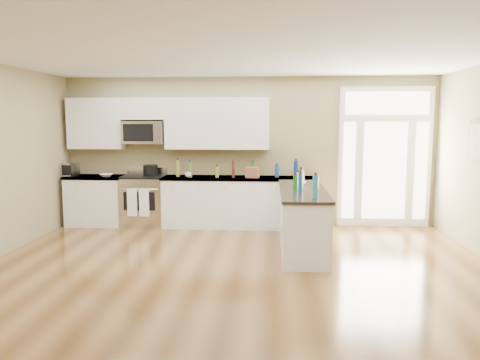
# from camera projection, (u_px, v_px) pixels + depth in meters

# --- Properties ---
(ground) EXTENTS (8.00, 8.00, 0.00)m
(ground) POSITION_uv_depth(u_px,v_px,m) (230.00, 303.00, 5.13)
(ground) COLOR #583818
(room_shell) EXTENTS (8.00, 8.00, 8.00)m
(room_shell) POSITION_uv_depth(u_px,v_px,m) (229.00, 147.00, 4.91)
(room_shell) COLOR #95895E
(room_shell) RESTS_ON ground
(back_cabinet_left) EXTENTS (1.10, 0.66, 0.94)m
(back_cabinet_left) POSITION_uv_depth(u_px,v_px,m) (97.00, 202.00, 8.91)
(back_cabinet_left) COLOR white
(back_cabinet_left) RESTS_ON ground
(back_cabinet_right) EXTENTS (2.85, 0.66, 0.94)m
(back_cabinet_right) POSITION_uv_depth(u_px,v_px,m) (239.00, 204.00, 8.73)
(back_cabinet_right) COLOR white
(back_cabinet_right) RESTS_ON ground
(peninsula_cabinet) EXTENTS (0.69, 2.32, 0.94)m
(peninsula_cabinet) POSITION_uv_depth(u_px,v_px,m) (302.00, 221.00, 7.23)
(peninsula_cabinet) COLOR white
(peninsula_cabinet) RESTS_ON ground
(upper_cabinet_left) EXTENTS (1.04, 0.33, 0.95)m
(upper_cabinet_left) POSITION_uv_depth(u_px,v_px,m) (96.00, 124.00, 8.87)
(upper_cabinet_left) COLOR white
(upper_cabinet_left) RESTS_ON room_shell
(upper_cabinet_right) EXTENTS (1.94, 0.33, 0.95)m
(upper_cabinet_right) POSITION_uv_depth(u_px,v_px,m) (217.00, 124.00, 8.71)
(upper_cabinet_right) COLOR white
(upper_cabinet_right) RESTS_ON room_shell
(upper_cabinet_short) EXTENTS (0.82, 0.33, 0.40)m
(upper_cabinet_short) POSITION_uv_depth(u_px,v_px,m) (144.00, 109.00, 8.77)
(upper_cabinet_short) COLOR white
(upper_cabinet_short) RESTS_ON room_shell
(microwave) EXTENTS (0.78, 0.41, 0.42)m
(microwave) POSITION_uv_depth(u_px,v_px,m) (144.00, 132.00, 8.79)
(microwave) COLOR silver
(microwave) RESTS_ON room_shell
(entry_door) EXTENTS (1.70, 0.10, 2.60)m
(entry_door) POSITION_uv_depth(u_px,v_px,m) (385.00, 157.00, 8.70)
(entry_door) COLOR white
(entry_door) RESTS_ON ground
(wall_art_near) EXTENTS (0.05, 0.58, 0.58)m
(wall_art_near) POSITION_uv_depth(u_px,v_px,m) (478.00, 140.00, 6.86)
(wall_art_near) COLOR black
(wall_art_near) RESTS_ON room_shell
(kitchen_range) EXTENTS (0.79, 0.70, 1.08)m
(kitchen_range) POSITION_uv_depth(u_px,v_px,m) (144.00, 200.00, 8.84)
(kitchen_range) COLOR silver
(kitchen_range) RESTS_ON ground
(stockpot) EXTENTS (0.32, 0.32, 0.21)m
(stockpot) POSITION_uv_depth(u_px,v_px,m) (151.00, 170.00, 8.85)
(stockpot) COLOR black
(stockpot) RESTS_ON kitchen_range
(toaster_oven) EXTENTS (0.36, 0.33, 0.25)m
(toaster_oven) POSITION_uv_depth(u_px,v_px,m) (69.00, 169.00, 8.79)
(toaster_oven) COLOR silver
(toaster_oven) RESTS_ON back_cabinet_left
(cardboard_box) EXTENTS (0.26, 0.21, 0.19)m
(cardboard_box) POSITION_uv_depth(u_px,v_px,m) (253.00, 172.00, 8.57)
(cardboard_box) COLOR brown
(cardboard_box) RESTS_ON back_cabinet_right
(bowl_left) EXTENTS (0.24, 0.24, 0.05)m
(bowl_left) POSITION_uv_depth(u_px,v_px,m) (106.00, 175.00, 8.71)
(bowl_left) COLOR white
(bowl_left) RESTS_ON back_cabinet_left
(bowl_peninsula) EXTENTS (0.22, 0.22, 0.05)m
(bowl_peninsula) POSITION_uv_depth(u_px,v_px,m) (301.00, 183.00, 7.67)
(bowl_peninsula) COLOR white
(bowl_peninsula) RESTS_ON peninsula_cabinet
(cup_counter) EXTENTS (0.13, 0.13, 0.10)m
(cup_counter) POSITION_uv_depth(u_px,v_px,m) (188.00, 175.00, 8.62)
(cup_counter) COLOR white
(cup_counter) RESTS_ON back_cabinet_right
(counter_bottles) EXTENTS (2.42, 2.47, 0.31)m
(counter_bottles) POSITION_uv_depth(u_px,v_px,m) (264.00, 174.00, 7.94)
(counter_bottles) COLOR #19591E
(counter_bottles) RESTS_ON back_cabinet_right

